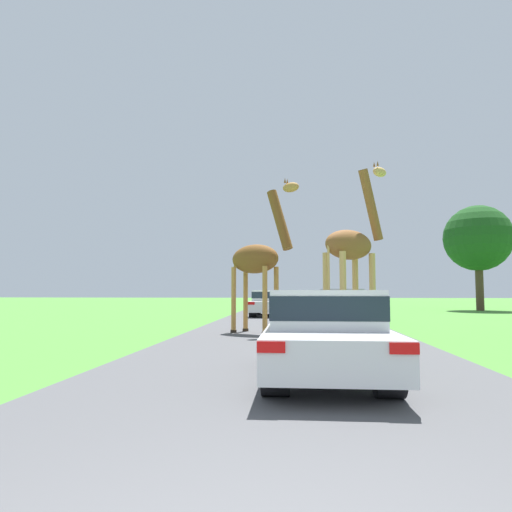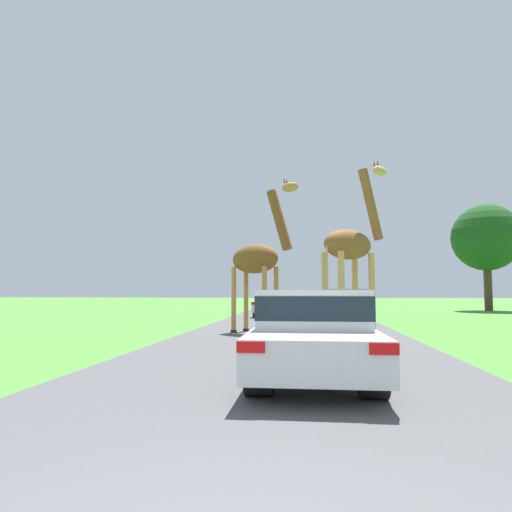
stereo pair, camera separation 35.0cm
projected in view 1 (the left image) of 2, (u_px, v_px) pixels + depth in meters
name	position (u px, v px, depth m)	size (l,w,h in m)	color
road	(293.00, 310.00, 31.39)	(6.78, 120.00, 0.00)	#4C4C4F
giraffe_near_road	(258.00, 258.00, 14.45)	(2.40, 1.73, 4.79)	#B77F3D
giraffe_companion	(352.00, 249.00, 13.01)	(2.26, 2.07, 5.27)	tan
car_lead_maroon	(325.00, 331.00, 6.99)	(1.77, 3.98, 1.35)	silver
car_queue_right	(341.00, 304.00, 18.99)	(1.81, 4.78, 1.40)	gray
car_queue_left	(270.00, 302.00, 24.08)	(1.93, 4.39, 1.35)	silver
tree_centre_back	(478.00, 239.00, 30.59)	(4.41, 4.41, 7.05)	#4C3828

